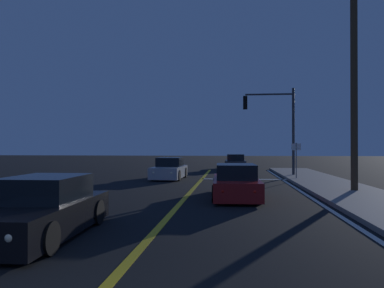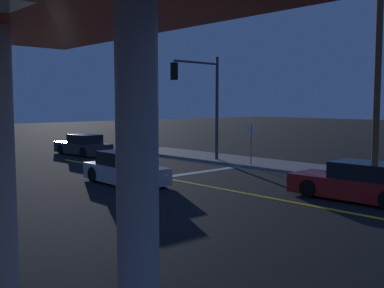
{
  "view_description": "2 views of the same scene",
  "coord_description": "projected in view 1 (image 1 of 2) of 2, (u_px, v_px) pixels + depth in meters",
  "views": [
    {
      "loc": [
        1.78,
        -3.11,
        2.02
      ],
      "look_at": [
        -0.67,
        20.37,
        2.19
      ],
      "focal_mm": 34.61,
      "sensor_mm": 36.0,
      "label": 1
    },
    {
      "loc": [
        -12.95,
        4.02,
        3.35
      ],
      "look_at": [
        -0.49,
        17.42,
        1.73
      ],
      "focal_mm": 42.94,
      "sensor_mm": 36.0,
      "label": 2
    }
  ],
  "objects": [
    {
      "name": "utility_pole_right",
      "position": [
        354.0,
        61.0,
        15.95
      ],
      "size": [
        1.51,
        0.3,
        11.07
      ],
      "color": "#4C3823",
      "rests_on": "ground"
    },
    {
      "name": "car_far_approaching_black",
      "position": [
        42.0,
        210.0,
        8.33
      ],
      "size": [
        1.94,
        4.48,
        1.34
      ],
      "rotation": [
        0.0,
        0.0,
        3.17
      ],
      "color": "black",
      "rests_on": "ground"
    },
    {
      "name": "sidewalk_right",
      "position": [
        371.0,
        201.0,
        13.25
      ],
      "size": [
        3.2,
        38.7,
        0.15
      ],
      "primitive_type": "cube",
      "color": "gray",
      "rests_on": "ground"
    },
    {
      "name": "street_sign_corner",
      "position": [
        296.0,
        155.0,
        22.08
      ],
      "size": [
        0.56,
        0.06,
        2.26
      ],
      "color": "slate",
      "rests_on": "ground"
    },
    {
      "name": "car_lead_oncoming_red",
      "position": [
        236.0,
        183.0,
        14.57
      ],
      "size": [
        1.92,
        4.71,
        1.34
      ],
      "rotation": [
        0.0,
        0.0,
        0.03
      ],
      "color": "maroon",
      "rests_on": "ground"
    },
    {
      "name": "lane_line_edge_right",
      "position": [
        318.0,
        202.0,
        13.44
      ],
      "size": [
        0.16,
        36.55,
        0.01
      ],
      "primitive_type": "cube",
      "color": "silver",
      "rests_on": "ground"
    },
    {
      "name": "car_following_oncoming_silver",
      "position": [
        169.0,
        170.0,
        23.26
      ],
      "size": [
        1.91,
        4.21,
        1.34
      ],
      "rotation": [
        0.0,
        0.0,
        3.11
      ],
      "color": "#B2B5BA",
      "rests_on": "ground"
    },
    {
      "name": "lane_line_center",
      "position": [
        183.0,
        200.0,
        13.95
      ],
      "size": [
        0.2,
        36.55,
        0.01
      ],
      "primitive_type": "cube",
      "color": "gold",
      "rests_on": "ground"
    },
    {
      "name": "car_parked_curb_charcoal",
      "position": [
        235.0,
        163.0,
        33.66
      ],
      "size": [
        1.94,
        4.58,
        1.34
      ],
      "rotation": [
        0.0,
        0.0,
        0.03
      ],
      "color": "#2D2D33",
      "rests_on": "ground"
    },
    {
      "name": "traffic_signal_near_right",
      "position": [
        276.0,
        118.0,
        24.97
      ],
      "size": [
        3.44,
        0.28,
        5.97
      ],
      "rotation": [
        0.0,
        0.0,
        3.14
      ],
      "color": "#38383D",
      "rests_on": "ground"
    },
    {
      "name": "stop_bar",
      "position": [
        244.0,
        179.0,
        22.88
      ],
      "size": [
        5.18,
        0.5,
        0.01
      ],
      "primitive_type": "cube",
      "color": "silver",
      "rests_on": "ground"
    }
  ]
}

